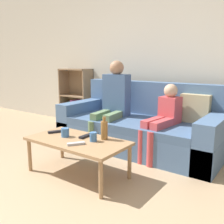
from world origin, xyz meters
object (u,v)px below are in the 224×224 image
at_px(tv_remote_0, 56,132).
at_px(bottle, 104,130).
at_px(coffee_table, 77,143).
at_px(tv_remote_1, 76,144).
at_px(tv_remote_2, 86,136).
at_px(cup_far, 93,137).
at_px(person_adult, 114,98).
at_px(person_child, 163,117).
at_px(cup_near, 65,132).
at_px(bookshelf, 76,104).
at_px(couch, 141,127).

bearing_deg(tv_remote_0, bottle, 41.20).
relative_size(coffee_table, tv_remote_1, 6.36).
bearing_deg(tv_remote_1, tv_remote_2, 146.23).
bearing_deg(cup_far, tv_remote_2, 158.66).
distance_m(person_adult, tv_remote_2, 1.02).
bearing_deg(bottle, tv_remote_2, -165.01).
bearing_deg(person_child, cup_near, -117.41).
xyz_separation_m(bookshelf, person_adult, (1.28, -0.57, 0.28)).
relative_size(cup_far, bottle, 0.39).
relative_size(coffee_table, person_child, 1.18).
bearing_deg(bookshelf, cup_near, -49.47).
distance_m(coffee_table, cup_far, 0.20).
bearing_deg(person_adult, cup_far, -72.01).
xyz_separation_m(person_adult, tv_remote_2, (0.30, -0.94, -0.27)).
xyz_separation_m(person_child, cup_far, (-0.33, -0.94, -0.08)).
bearing_deg(person_adult, coffee_table, -81.33).
bearing_deg(couch, person_child, -21.49).
xyz_separation_m(cup_far, tv_remote_1, (-0.06, -0.18, -0.04)).
xyz_separation_m(person_adult, person_child, (0.78, -0.06, -0.16)).
relative_size(person_adult, cup_far, 12.86).
height_order(person_child, cup_far, person_child).
relative_size(couch, person_child, 2.44).
xyz_separation_m(couch, tv_remote_2, (-0.09, -1.03, 0.11)).
height_order(person_child, bottle, person_child).
distance_m(bookshelf, cup_far, 2.34).
distance_m(coffee_table, cup_near, 0.19).
relative_size(person_child, bottle, 3.81).
relative_size(coffee_table, cup_near, 11.28).
height_order(couch, person_adult, person_adult).
bearing_deg(tv_remote_0, person_adult, 114.42).
distance_m(couch, tv_remote_2, 1.04).
bearing_deg(coffee_table, tv_remote_0, 173.05).
height_order(person_adult, tv_remote_2, person_adult).
bearing_deg(cup_far, tv_remote_0, -179.26).
xyz_separation_m(coffee_table, bottle, (0.22, 0.17, 0.14)).
distance_m(person_adult, tv_remote_1, 1.28).
relative_size(couch, tv_remote_1, 13.21).
bearing_deg(tv_remote_1, person_child, 106.24).
xyz_separation_m(couch, cup_near, (-0.27, -1.15, 0.15)).
xyz_separation_m(person_adult, tv_remote_1, (0.39, -1.18, -0.27)).
bearing_deg(bookshelf, coffee_table, -46.10).
bearing_deg(person_adult, couch, 7.41).
distance_m(bookshelf, cup_near, 2.14).
bearing_deg(tv_remote_0, couch, 96.17).
relative_size(person_child, cup_near, 9.59).
distance_m(coffee_table, tv_remote_0, 0.38).
bearing_deg(coffee_table, tv_remote_1, -50.69).
xyz_separation_m(cup_far, tv_remote_2, (-0.16, 0.06, -0.04)).
height_order(bookshelf, tv_remote_2, bookshelf).
bearing_deg(bookshelf, bottle, -39.20).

